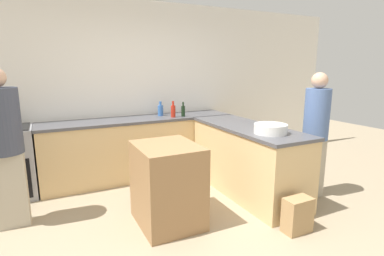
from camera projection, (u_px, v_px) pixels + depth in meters
name	position (u px, v px, depth m)	size (l,w,h in m)	color
ground_plane	(198.00, 236.00, 3.06)	(14.00, 14.00, 0.00)	tan
wall_back	(133.00, 89.00, 4.76)	(8.00, 0.06, 2.70)	white
counter_back	(141.00, 147.00, 4.65)	(2.91, 0.62, 0.93)	#D6B27A
counter_peninsula	(246.00, 159.00, 4.06)	(0.69, 1.88, 0.93)	#D6B27A
range_oven	(5.00, 164.00, 3.86)	(0.71, 0.60, 0.94)	#99999E
island_table	(167.00, 184.00, 3.24)	(0.64, 0.75, 0.89)	#997047
mixing_bowl	(271.00, 129.00, 3.51)	(0.39, 0.39, 0.11)	white
water_bottle_blue	(161.00, 110.00, 4.77)	(0.09, 0.09, 0.23)	#386BB7
wine_bottle_dark	(183.00, 111.00, 4.70)	(0.06, 0.06, 0.23)	black
hot_sauce_bottle	(173.00, 111.00, 4.63)	(0.07, 0.07, 0.25)	red
person_by_range	(4.00, 144.00, 3.09)	(0.37, 0.37, 1.69)	#ADA38E
person_at_peninsula	(315.00, 131.00, 3.83)	(0.31, 0.31, 1.63)	#ADA38E
paper_bag	(297.00, 215.00, 3.10)	(0.30, 0.18, 0.37)	#A88456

